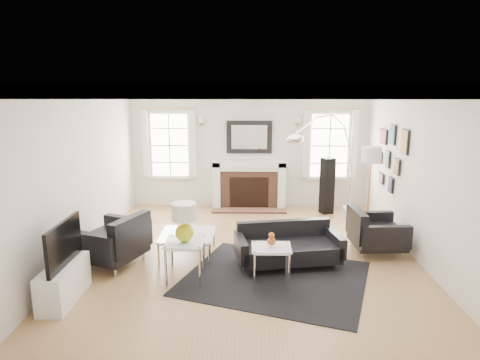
{
  "coord_description": "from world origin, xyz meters",
  "views": [
    {
      "loc": [
        0.0,
        -6.89,
        2.8
      ],
      "look_at": [
        -0.16,
        0.3,
        1.22
      ],
      "focal_mm": 32.0,
      "sensor_mm": 36.0,
      "label": 1
    }
  ],
  "objects_px": {
    "sofa": "(287,247)",
    "gourd_lamp": "(184,220)",
    "armchair_right": "(374,232)",
    "coffee_table": "(187,236)",
    "armchair_left": "(114,242)",
    "arc_floor_lamp": "(325,164)",
    "fireplace": "(249,185)"
  },
  "relations": [
    {
      "from": "armchair_left",
      "to": "armchair_right",
      "type": "bearing_deg",
      "value": 8.36
    },
    {
      "from": "fireplace",
      "to": "coffee_table",
      "type": "bearing_deg",
      "value": -109.09
    },
    {
      "from": "armchair_right",
      "to": "armchair_left",
      "type": "bearing_deg",
      "value": -171.64
    },
    {
      "from": "armchair_right",
      "to": "coffee_table",
      "type": "height_order",
      "value": "armchair_right"
    },
    {
      "from": "fireplace",
      "to": "gourd_lamp",
      "type": "bearing_deg",
      "value": -103.28
    },
    {
      "from": "sofa",
      "to": "coffee_table",
      "type": "xyz_separation_m",
      "value": [
        -1.64,
        0.29,
        0.07
      ]
    },
    {
      "from": "coffee_table",
      "to": "armchair_left",
      "type": "bearing_deg",
      "value": -161.82
    },
    {
      "from": "sofa",
      "to": "gourd_lamp",
      "type": "relative_size",
      "value": 3.06
    },
    {
      "from": "sofa",
      "to": "gourd_lamp",
      "type": "distance_m",
      "value": 1.79
    },
    {
      "from": "gourd_lamp",
      "to": "sofa",
      "type": "bearing_deg",
      "value": 23.0
    },
    {
      "from": "fireplace",
      "to": "gourd_lamp",
      "type": "height_order",
      "value": "gourd_lamp"
    },
    {
      "from": "armchair_left",
      "to": "armchair_right",
      "type": "height_order",
      "value": "armchair_left"
    },
    {
      "from": "sofa",
      "to": "armchair_left",
      "type": "bearing_deg",
      "value": -178.33
    },
    {
      "from": "coffee_table",
      "to": "arc_floor_lamp",
      "type": "xyz_separation_m",
      "value": [
        2.54,
        1.74,
        0.9
      ]
    },
    {
      "from": "sofa",
      "to": "coffee_table",
      "type": "height_order",
      "value": "sofa"
    },
    {
      "from": "armchair_left",
      "to": "sofa",
      "type": "bearing_deg",
      "value": 1.67
    },
    {
      "from": "armchair_left",
      "to": "fireplace",
      "type": "bearing_deg",
      "value": 57.25
    },
    {
      "from": "sofa",
      "to": "armchair_left",
      "type": "xyz_separation_m",
      "value": [
        -2.75,
        -0.08,
        0.09
      ]
    },
    {
      "from": "fireplace",
      "to": "armchair_right",
      "type": "bearing_deg",
      "value": -51.56
    },
    {
      "from": "armchair_right",
      "to": "gourd_lamp",
      "type": "distance_m",
      "value": 3.33
    },
    {
      "from": "gourd_lamp",
      "to": "arc_floor_lamp",
      "type": "bearing_deg",
      "value": 47.69
    },
    {
      "from": "armchair_right",
      "to": "arc_floor_lamp",
      "type": "distance_m",
      "value": 1.84
    },
    {
      "from": "armchair_right",
      "to": "gourd_lamp",
      "type": "xyz_separation_m",
      "value": [
        -3.05,
        -1.2,
        0.59
      ]
    },
    {
      "from": "fireplace",
      "to": "armchair_right",
      "type": "distance_m",
      "value": 3.44
    },
    {
      "from": "armchair_right",
      "to": "arc_floor_lamp",
      "type": "xyz_separation_m",
      "value": [
        -0.62,
        1.48,
        0.91
      ]
    },
    {
      "from": "armchair_left",
      "to": "coffee_table",
      "type": "relative_size",
      "value": 1.44
    },
    {
      "from": "gourd_lamp",
      "to": "armchair_right",
      "type": "bearing_deg",
      "value": 21.45
    },
    {
      "from": "armchair_right",
      "to": "coffee_table",
      "type": "bearing_deg",
      "value": -175.26
    },
    {
      "from": "armchair_left",
      "to": "gourd_lamp",
      "type": "relative_size",
      "value": 2.24
    },
    {
      "from": "fireplace",
      "to": "coffee_table",
      "type": "distance_m",
      "value": 3.13
    },
    {
      "from": "fireplace",
      "to": "armchair_left",
      "type": "height_order",
      "value": "fireplace"
    },
    {
      "from": "armchair_left",
      "to": "coffee_table",
      "type": "bearing_deg",
      "value": 18.18
    }
  ]
}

